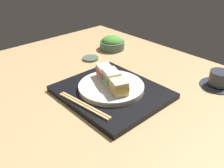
# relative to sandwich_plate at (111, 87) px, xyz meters

# --- Properties ---
(ground_plane) EXTENTS (1.40, 1.00, 0.03)m
(ground_plane) POSITION_rel_sandwich_plate_xyz_m (0.01, 0.04, -0.04)
(ground_plane) COLOR tan
(serving_tray) EXTENTS (0.36, 0.32, 0.02)m
(serving_tray) POSITION_rel_sandwich_plate_xyz_m (0.00, -0.00, -0.02)
(serving_tray) COLOR black
(serving_tray) RESTS_ON ground_plane
(sandwich_plate) EXTENTS (0.24, 0.24, 0.02)m
(sandwich_plate) POSITION_rel_sandwich_plate_xyz_m (0.00, 0.00, 0.00)
(sandwich_plate) COLOR silver
(sandwich_plate) RESTS_ON serving_tray
(sandwich_near) EXTENTS (0.08, 0.07, 0.05)m
(sandwich_near) POSITION_rel_sandwich_plate_xyz_m (-0.05, 0.02, 0.03)
(sandwich_near) COLOR #EFE5C1
(sandwich_near) RESTS_ON sandwich_plate
(sandwich_middle) EXTENTS (0.08, 0.07, 0.06)m
(sandwich_middle) POSITION_rel_sandwich_plate_xyz_m (-0.00, 0.00, 0.04)
(sandwich_middle) COLOR #EFE5C1
(sandwich_middle) RESTS_ON sandwich_plate
(sandwich_far) EXTENTS (0.08, 0.07, 0.05)m
(sandwich_far) POSITION_rel_sandwich_plate_xyz_m (0.05, -0.02, 0.03)
(sandwich_far) COLOR beige
(sandwich_far) RESTS_ON sandwich_plate
(salad_bowl) EXTENTS (0.13, 0.13, 0.07)m
(salad_bowl) POSITION_rel_sandwich_plate_xyz_m (-0.32, 0.30, 0.00)
(salad_bowl) COLOR #4C6051
(salad_bowl) RESTS_ON ground_plane
(chopsticks_pair) EXTENTS (0.22, 0.04, 0.01)m
(chopsticks_pair) POSITION_rel_sandwich_plate_xyz_m (0.02, -0.14, -0.01)
(chopsticks_pair) COLOR tan
(chopsticks_pair) RESTS_ON serving_tray
(coffee_cup) EXTENTS (0.13, 0.13, 0.06)m
(coffee_cup) POSITION_rel_sandwich_plate_xyz_m (0.24, 0.34, -0.00)
(coffee_cup) COLOR #333842
(coffee_cup) RESTS_ON ground_plane
(small_sauce_dish) EXTENTS (0.08, 0.08, 0.01)m
(small_sauce_dish) POSITION_rel_sandwich_plate_xyz_m (-0.29, 0.14, -0.02)
(small_sauce_dish) COLOR #4C6051
(small_sauce_dish) RESTS_ON ground_plane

